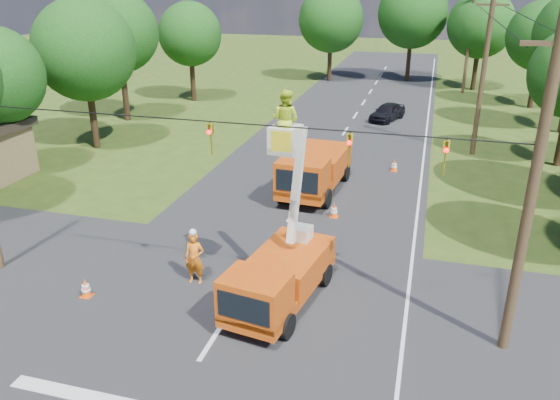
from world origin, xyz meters
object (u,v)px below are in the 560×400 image
(pole_right_near, at_px, (533,188))
(tree_right_e, at_px, (542,36))
(ground_worker, at_px, (195,258))
(tree_left_d, at_px, (84,50))
(traffic_cone_7, at_px, (394,165))
(tree_far_a, at_px, (331,20))
(bucket_truck, at_px, (280,263))
(pole_right_mid, at_px, (484,71))
(traffic_cone_2, at_px, (325,245))
(tree_far_c, at_px, (481,25))
(traffic_cone_3, at_px, (334,210))
(tree_far_b, at_px, (413,13))
(second_truck, at_px, (314,170))
(tree_left_e, at_px, (119,33))
(traffic_cone_4, at_px, (86,288))
(tree_left_f, at_px, (190,34))
(pole_right_far, at_px, (469,37))
(distant_car, at_px, (387,112))

(pole_right_near, distance_m, tree_right_e, 35.41)
(ground_worker, relative_size, tree_left_d, 0.22)
(traffic_cone_7, height_order, tree_far_a, tree_far_a)
(bucket_truck, height_order, pole_right_mid, pole_right_mid)
(traffic_cone_2, relative_size, tree_left_d, 0.08)
(pole_right_near, height_order, tree_far_c, pole_right_near)
(traffic_cone_2, xyz_separation_m, pole_right_mid, (6.33, 15.54, 4.75))
(bucket_truck, xyz_separation_m, traffic_cone_3, (0.46, 7.60, -1.25))
(ground_worker, xyz_separation_m, traffic_cone_2, (4.04, 3.47, -0.64))
(tree_far_b, bearing_deg, traffic_cone_2, -91.17)
(second_truck, xyz_separation_m, pole_right_near, (8.15, -10.81, 3.87))
(tree_left_d, height_order, tree_far_b, tree_far_b)
(pole_right_near, relative_size, tree_far_b, 0.97)
(tree_left_e, bearing_deg, traffic_cone_4, -63.01)
(traffic_cone_7, height_order, tree_left_d, tree_left_d)
(tree_left_f, height_order, tree_far_a, tree_far_a)
(traffic_cone_2, distance_m, tree_left_e, 26.55)
(pole_right_far, bearing_deg, tree_left_d, -133.23)
(distant_car, bearing_deg, tree_left_f, -168.95)
(ground_worker, height_order, pole_right_mid, pole_right_mid)
(traffic_cone_2, distance_m, pole_right_far, 36.41)
(ground_worker, bearing_deg, traffic_cone_3, 59.47)
(distant_car, xyz_separation_m, tree_left_f, (-17.35, 2.78, 5.02))
(ground_worker, bearing_deg, second_truck, 74.99)
(tree_left_f, relative_size, tree_far_b, 0.81)
(traffic_cone_4, height_order, pole_right_far, pole_right_far)
(second_truck, height_order, pole_right_mid, pole_right_mid)
(tree_far_c, bearing_deg, bucket_truck, -100.96)
(tree_far_a, bearing_deg, pole_right_mid, -59.59)
(ground_worker, distance_m, tree_left_d, 19.87)
(tree_left_e, distance_m, tree_far_b, 30.35)
(traffic_cone_3, height_order, pole_right_near, pole_right_near)
(bucket_truck, distance_m, traffic_cone_7, 15.12)
(tree_far_b, bearing_deg, pole_right_near, -83.03)
(tree_left_e, height_order, tree_left_f, tree_left_e)
(ground_worker, xyz_separation_m, traffic_cone_3, (3.78, 7.03, -0.64))
(tree_far_a, bearing_deg, tree_left_f, -127.01)
(pole_right_near, bearing_deg, traffic_cone_7, 106.26)
(second_truck, distance_m, ground_worker, 10.07)
(tree_left_f, bearing_deg, distant_car, -9.12)
(traffic_cone_3, xyz_separation_m, tree_right_e, (11.89, 26.98, 5.45))
(traffic_cone_3, xyz_separation_m, tree_left_d, (-16.91, 6.98, 5.77))
(pole_right_mid, relative_size, tree_far_c, 1.09)
(tree_right_e, bearing_deg, bucket_truck, -109.66)
(distant_car, bearing_deg, traffic_cone_7, -62.68)
(traffic_cone_3, bearing_deg, ground_worker, -118.27)
(pole_right_near, relative_size, pole_right_far, 1.00)
(second_truck, bearing_deg, bucket_truck, -80.22)
(traffic_cone_4, bearing_deg, distant_car, 74.75)
(pole_right_far, height_order, tree_far_c, pole_right_far)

